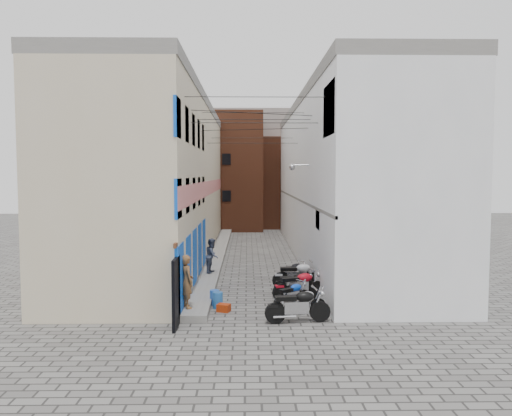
{
  "coord_description": "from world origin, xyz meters",
  "views": [
    {
      "loc": [
        -0.29,
        -15.74,
        4.79
      ],
      "look_at": [
        0.16,
        10.52,
        3.0
      ],
      "focal_mm": 35.0,
      "sensor_mm": 36.0,
      "label": 1
    }
  ],
  "objects": [
    {
      "name": "water_jug_far",
      "position": [
        -1.5,
        2.27,
        0.28
      ],
      "size": [
        0.36,
        0.36,
        0.55
      ],
      "primitive_type": "cylinder",
      "rotation": [
        0.0,
        0.0,
        -0.02
      ],
      "color": "blue",
      "rests_on": "ground"
    },
    {
      "name": "motorcycle_a",
      "position": [
        1.33,
        0.03,
        0.62
      ],
      "size": [
        2.21,
        0.91,
        1.24
      ],
      "primitive_type": null,
      "rotation": [
        0.0,
        0.0,
        -1.46
      ],
      "color": "black",
      "rests_on": "ground"
    },
    {
      "name": "red_crate",
      "position": [
        -1.13,
        1.37,
        0.13
      ],
      "size": [
        0.51,
        0.45,
        0.27
      ],
      "primitive_type": "cube",
      "rotation": [
        0.0,
        0.0,
        -0.35
      ],
      "color": "#98290A",
      "rests_on": "ground"
    },
    {
      "name": "building_far_brick_right",
      "position": [
        3.0,
        30.0,
        4.0
      ],
      "size": [
        5.0,
        6.0,
        8.0
      ],
      "primitive_type": "cube",
      "color": "brown",
      "rests_on": "ground"
    },
    {
      "name": "motorcycle_g",
      "position": [
        1.72,
        6.04,
        0.51
      ],
      "size": [
        1.76,
        1.43,
        1.01
      ],
      "primitive_type": null,
      "rotation": [
        0.0,
        0.0,
        -0.98
      ],
      "color": "black",
      "rests_on": "ground"
    },
    {
      "name": "motorcycle_d",
      "position": [
        1.68,
        2.97,
        0.62
      ],
      "size": [
        2.25,
        1.29,
        1.24
      ],
      "primitive_type": null,
      "rotation": [
        0.0,
        0.0,
        -1.27
      ],
      "color": "#A60B1A",
      "rests_on": "ground"
    },
    {
      "name": "building_far_brick_left",
      "position": [
        -2.0,
        28.0,
        5.0
      ],
      "size": [
        6.0,
        6.0,
        10.0
      ],
      "primitive_type": "cube",
      "color": "brown",
      "rests_on": "ground"
    },
    {
      "name": "far_shopfront",
      "position": [
        0.0,
        25.2,
        1.2
      ],
      "size": [
        2.0,
        0.3,
        2.4
      ],
      "primitive_type": "cube",
      "color": "black",
      "rests_on": "ground"
    },
    {
      "name": "motorcycle_b",
      "position": [
        1.58,
        0.97,
        0.49
      ],
      "size": [
        1.76,
        0.94,
        0.97
      ],
      "primitive_type": null,
      "rotation": [
        0.0,
        0.0,
        -1.32
      ],
      "color": "#9A9A9F",
      "rests_on": "ground"
    },
    {
      "name": "person_a",
      "position": [
        -2.35,
        1.0,
        1.16
      ],
      "size": [
        0.67,
        0.78,
        1.81
      ],
      "primitive_type": "imported",
      "rotation": [
        0.0,
        0.0,
        2.01
      ],
      "color": "brown",
      "rests_on": "plinth"
    },
    {
      "name": "building_left",
      "position": [
        -4.98,
        12.95,
        4.5
      ],
      "size": [
        5.1,
        27.0,
        9.0
      ],
      "color": "#C7B796",
      "rests_on": "ground"
    },
    {
      "name": "ground",
      "position": [
        0.0,
        0.0,
        0.0
      ],
      "size": [
        90.0,
        90.0,
        0.0
      ],
      "primitive_type": "plane",
      "color": "#53514E",
      "rests_on": "ground"
    },
    {
      "name": "building_right",
      "position": [
        5.0,
        13.0,
        4.51
      ],
      "size": [
        5.94,
        26.0,
        9.0
      ],
      "color": "silver",
      "rests_on": "ground"
    },
    {
      "name": "motorcycle_e",
      "position": [
        1.61,
        3.97,
        0.49
      ],
      "size": [
        1.7,
        0.54,
        0.98
      ],
      "primitive_type": null,
      "rotation": [
        0.0,
        0.0,
        -1.58
      ],
      "color": "black",
      "rests_on": "ground"
    },
    {
      "name": "water_jug_near",
      "position": [
        -1.36,
        1.85,
        0.29
      ],
      "size": [
        0.39,
        0.39,
        0.57
      ],
      "primitive_type": "cylinder",
      "rotation": [
        0.0,
        0.0,
        -0.05
      ],
      "color": "#225FAD",
      "rests_on": "ground"
    },
    {
      "name": "motorcycle_c",
      "position": [
        1.33,
        2.05,
        0.48
      ],
      "size": [
        1.64,
        1.46,
        0.97
      ],
      "primitive_type": null,
      "rotation": [
        0.0,
        0.0,
        -0.9
      ],
      "color": "#0C3FC0",
      "rests_on": "ground"
    },
    {
      "name": "plinth",
      "position": [
        -2.05,
        13.0,
        0.12
      ],
      "size": [
        0.9,
        26.0,
        0.25
      ],
      "primitive_type": "cube",
      "color": "slate",
      "rests_on": "ground"
    },
    {
      "name": "building_far_concrete",
      "position": [
        0.0,
        34.0,
        5.5
      ],
      "size": [
        8.0,
        5.0,
        11.0
      ],
      "primitive_type": "cube",
      "color": "slate",
      "rests_on": "ground"
    },
    {
      "name": "overhead_wires",
      "position": [
        0.0,
        7.64,
        7.12
      ],
      "size": [
        5.8,
        13.02,
        1.32
      ],
      "color": "black",
      "rests_on": "ground"
    },
    {
      "name": "person_b",
      "position": [
        -1.92,
        7.05,
        1.04
      ],
      "size": [
        0.73,
        0.86,
        1.59
      ],
      "primitive_type": "imported",
      "rotation": [
        0.0,
        0.0,
        1.4
      ],
      "color": "#394156",
      "rests_on": "plinth"
    },
    {
      "name": "motorcycle_f",
      "position": [
        1.82,
        4.88,
        0.63
      ],
      "size": [
        2.2,
        0.79,
        1.26
      ],
      "primitive_type": null,
      "rotation": [
        0.0,
        0.0,
        -1.52
      ],
      "color": "#AAABAE",
      "rests_on": "ground"
    }
  ]
}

